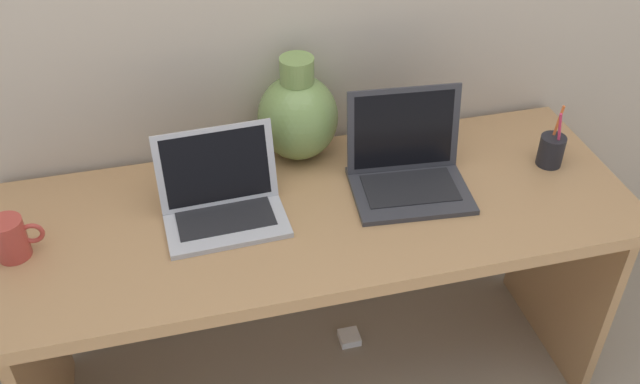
{
  "coord_description": "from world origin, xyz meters",
  "views": [
    {
      "loc": [
        -0.36,
        -1.44,
        1.96
      ],
      "look_at": [
        0.0,
        0.0,
        0.8
      ],
      "focal_mm": 40.01,
      "sensor_mm": 36.0,
      "label": 1
    }
  ],
  "objects_px": {
    "green_vase": "(298,115)",
    "power_brick": "(349,338)",
    "pen_cup": "(551,150)",
    "coffee_mug": "(11,239)",
    "laptop_left": "(221,194)",
    "laptop_right": "(407,161)"
  },
  "relations": [
    {
      "from": "laptop_right",
      "to": "coffee_mug",
      "type": "height_order",
      "value": "laptop_right"
    },
    {
      "from": "coffee_mug",
      "to": "green_vase",
      "type": "bearing_deg",
      "value": 18.69
    },
    {
      "from": "laptop_right",
      "to": "coffee_mug",
      "type": "xyz_separation_m",
      "value": [
        -1.04,
        -0.06,
        -0.01
      ]
    },
    {
      "from": "green_vase",
      "to": "power_brick",
      "type": "height_order",
      "value": "green_vase"
    },
    {
      "from": "coffee_mug",
      "to": "power_brick",
      "type": "height_order",
      "value": "coffee_mug"
    },
    {
      "from": "green_vase",
      "to": "coffee_mug",
      "type": "bearing_deg",
      "value": -161.31
    },
    {
      "from": "green_vase",
      "to": "power_brick",
      "type": "xyz_separation_m",
      "value": [
        0.14,
        -0.12,
        -0.86
      ]
    },
    {
      "from": "laptop_right",
      "to": "power_brick",
      "type": "relative_size",
      "value": 4.82
    },
    {
      "from": "laptop_right",
      "to": "power_brick",
      "type": "distance_m",
      "value": 0.81
    },
    {
      "from": "laptop_left",
      "to": "coffee_mug",
      "type": "bearing_deg",
      "value": -175.15
    },
    {
      "from": "coffee_mug",
      "to": "power_brick",
      "type": "bearing_deg",
      "value": 8.85
    },
    {
      "from": "laptop_left",
      "to": "laptop_right",
      "type": "distance_m",
      "value": 0.52
    },
    {
      "from": "green_vase",
      "to": "coffee_mug",
      "type": "relative_size",
      "value": 2.51
    },
    {
      "from": "coffee_mug",
      "to": "pen_cup",
      "type": "height_order",
      "value": "pen_cup"
    },
    {
      "from": "green_vase",
      "to": "pen_cup",
      "type": "height_order",
      "value": "green_vase"
    },
    {
      "from": "coffee_mug",
      "to": "pen_cup",
      "type": "distance_m",
      "value": 1.47
    },
    {
      "from": "laptop_right",
      "to": "power_brick",
      "type": "bearing_deg",
      "value": 143.57
    },
    {
      "from": "laptop_left",
      "to": "pen_cup",
      "type": "relative_size",
      "value": 1.71
    },
    {
      "from": "pen_cup",
      "to": "coffee_mug",
      "type": "bearing_deg",
      "value": -178.69
    },
    {
      "from": "coffee_mug",
      "to": "power_brick",
      "type": "relative_size",
      "value": 1.78
    },
    {
      "from": "coffee_mug",
      "to": "laptop_right",
      "type": "bearing_deg",
      "value": 3.07
    },
    {
      "from": "laptop_left",
      "to": "power_brick",
      "type": "distance_m",
      "value": 0.89
    }
  ]
}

